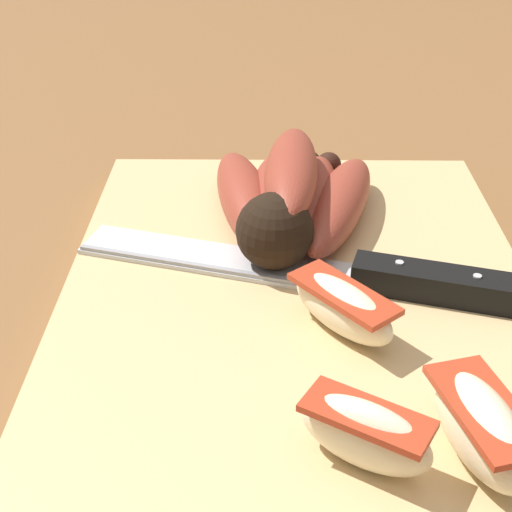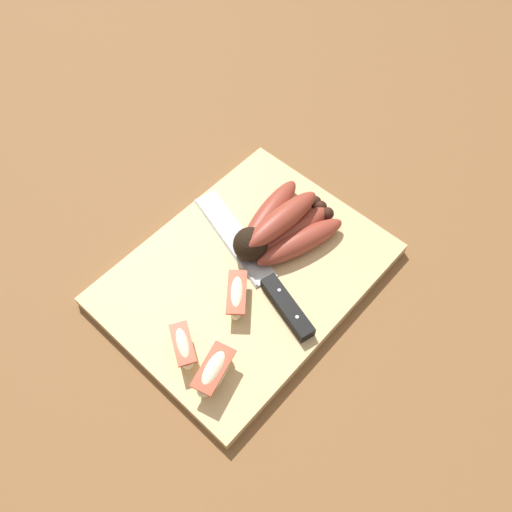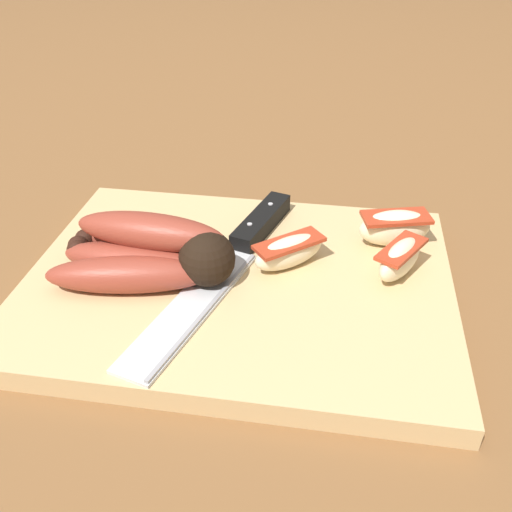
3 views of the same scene
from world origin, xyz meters
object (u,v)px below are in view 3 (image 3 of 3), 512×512
at_px(chefs_knife, 240,248).
at_px(apple_wedge_far, 289,251).
at_px(apple_wedge_near, 395,227).
at_px(apple_wedge_middle, 400,258).
at_px(banana_bunch, 152,250).

distance_m(chefs_knife, apple_wedge_far, 0.05).
relative_size(chefs_knife, apple_wedge_near, 3.70).
bearing_deg(apple_wedge_middle, chefs_knife, -4.52).
bearing_deg(chefs_knife, apple_wedge_near, -164.41).
height_order(chefs_knife, apple_wedge_middle, apple_wedge_middle).
distance_m(banana_bunch, apple_wedge_near, 0.23).
distance_m(chefs_knife, apple_wedge_near, 0.15).
bearing_deg(banana_bunch, apple_wedge_middle, -173.07).
xyz_separation_m(banana_bunch, apple_wedge_near, (-0.22, -0.08, -0.00)).
xyz_separation_m(apple_wedge_near, apple_wedge_far, (0.10, 0.05, -0.00)).
bearing_deg(apple_wedge_middle, apple_wedge_near, -87.15).
bearing_deg(apple_wedge_near, apple_wedge_far, 28.72).
xyz_separation_m(banana_bunch, apple_wedge_far, (-0.12, -0.03, -0.01)).
distance_m(banana_bunch, apple_wedge_middle, 0.22).
xyz_separation_m(apple_wedge_near, apple_wedge_middle, (-0.00, 0.05, -0.00)).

